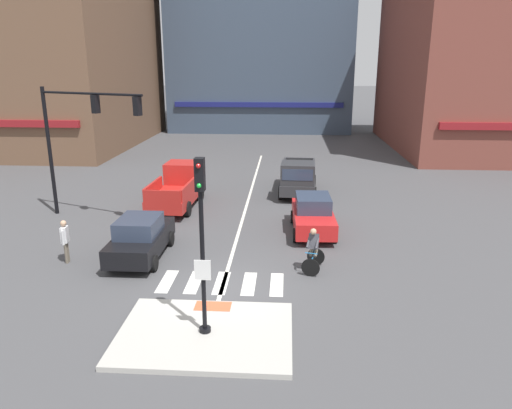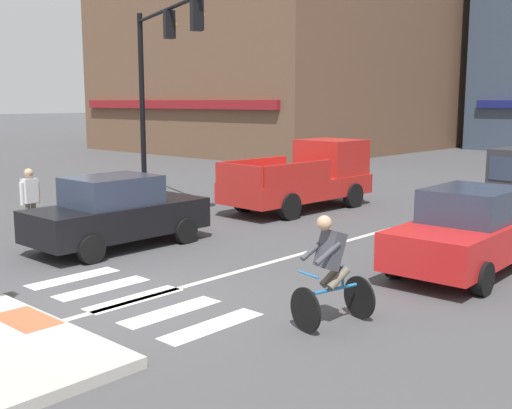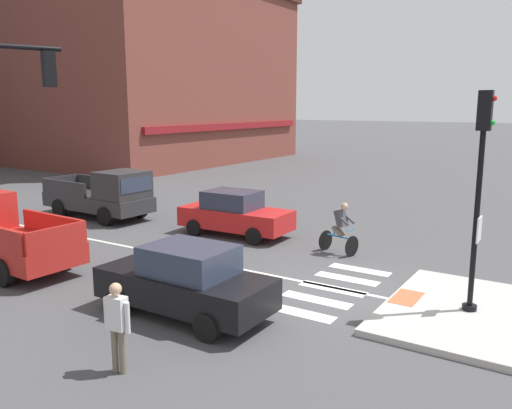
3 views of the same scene
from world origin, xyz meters
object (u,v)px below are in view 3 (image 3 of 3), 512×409
(cyclist, at_px, (341,227))
(car_red_eastbound_mid, at_px, (235,214))
(signal_pole, at_px, (480,182))
(car_black_westbound_near, at_px, (186,281))
(pedestrian_at_curb_left, at_px, (117,320))
(pickup_truck_charcoal_eastbound_far, at_px, (105,196))

(cyclist, bearing_deg, car_red_eastbound_mid, 87.46)
(signal_pole, xyz_separation_m, car_red_eastbound_mid, (3.36, 8.80, -2.26))
(car_black_westbound_near, bearing_deg, pedestrian_at_curb_left, -165.63)
(pickup_truck_charcoal_eastbound_far, xyz_separation_m, pedestrian_at_curb_left, (-8.86, -10.32, 0.00))
(pickup_truck_charcoal_eastbound_far, bearing_deg, signal_pole, -100.56)
(car_red_eastbound_mid, distance_m, cyclist, 4.25)
(cyclist, bearing_deg, car_black_westbound_near, 172.39)
(pickup_truck_charcoal_eastbound_far, xyz_separation_m, cyclist, (0.36, -10.52, -0.11))
(signal_pole, bearing_deg, cyclist, 55.12)
(car_black_westbound_near, bearing_deg, car_red_eastbound_mid, 26.52)
(signal_pole, distance_m, cyclist, 5.96)
(car_red_eastbound_mid, bearing_deg, pedestrian_at_curb_left, -156.71)
(pickup_truck_charcoal_eastbound_far, distance_m, cyclist, 10.53)
(pedestrian_at_curb_left, bearing_deg, car_red_eastbound_mid, 23.29)
(signal_pole, distance_m, pedestrian_at_curb_left, 7.97)
(signal_pole, xyz_separation_m, pickup_truck_charcoal_eastbound_far, (2.81, 15.07, -2.09))
(signal_pole, relative_size, pedestrian_at_curb_left, 2.90)
(car_black_westbound_near, height_order, pedestrian_at_curb_left, pedestrian_at_curb_left)
(cyclist, relative_size, pedestrian_at_curb_left, 1.01)
(car_red_eastbound_mid, distance_m, pedestrian_at_curb_left, 10.25)
(car_red_eastbound_mid, bearing_deg, pickup_truck_charcoal_eastbound_far, 95.00)
(cyclist, bearing_deg, pickup_truck_charcoal_eastbound_far, 91.96)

